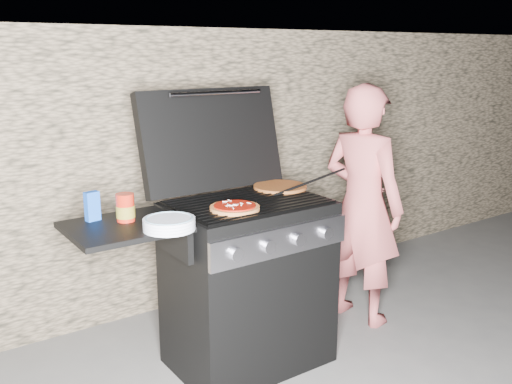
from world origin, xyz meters
TOP-DOWN VIEW (x-y plane):
  - ground at (0.00, 0.00)m, footprint 50.00×50.00m
  - stone_wall at (0.00, 1.05)m, footprint 8.00×0.35m
  - gas_grill at (-0.25, 0.00)m, footprint 1.34×0.79m
  - pizza_topped at (-0.15, -0.10)m, footprint 0.27×0.27m
  - pizza_plain at (0.30, 0.13)m, footprint 0.31×0.31m
  - sauce_jar at (-0.64, 0.05)m, footprint 0.09×0.09m
  - blue_carton at (-0.76, 0.14)m, footprint 0.07×0.05m
  - plate_stack at (-0.54, -0.19)m, footprint 0.28×0.28m
  - person at (0.88, 0.05)m, footprint 0.46×0.60m
  - tongs at (0.41, 0.00)m, footprint 0.50×0.02m

SIDE VIEW (x-z plane):
  - ground at x=0.00m, z-range 0.00..0.00m
  - gas_grill at x=-0.25m, z-range 0.00..0.91m
  - person at x=0.88m, z-range 0.00..1.48m
  - stone_wall at x=0.00m, z-range 0.00..1.80m
  - pizza_plain at x=0.30m, z-range 0.91..0.93m
  - pizza_topped at x=-0.15m, z-range 0.91..0.94m
  - plate_stack at x=-0.54m, z-range 0.90..0.95m
  - tongs at x=0.41m, z-range 0.91..1.01m
  - sauce_jar at x=-0.64m, z-range 0.90..1.03m
  - blue_carton at x=-0.76m, z-range 0.90..1.04m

